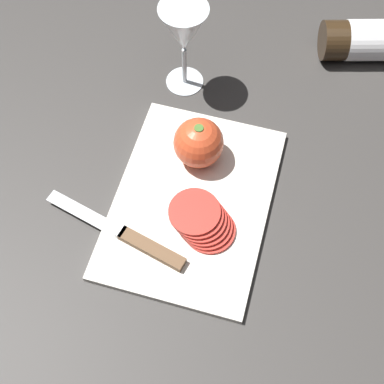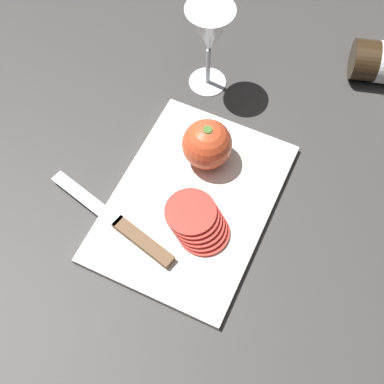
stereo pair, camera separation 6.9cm
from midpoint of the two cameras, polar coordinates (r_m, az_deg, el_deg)
name	(u,v)px [view 1 (the left image)]	position (r m, az deg, el deg)	size (l,w,h in m)	color
ground_plane	(167,231)	(0.90, -4.95, -4.30)	(3.00, 3.00, 0.00)	#383533
cutting_board	(192,202)	(0.91, -2.18, -1.25)	(0.36, 0.26, 0.01)	silver
wine_bottle	(383,40)	(1.14, 18.02, 15.04)	(0.15, 0.34, 0.08)	#332314
wine_glass	(184,33)	(0.97, -3.01, 16.48)	(0.09, 0.09, 0.18)	silver
whole_tomato	(199,143)	(0.91, -1.47, 5.12)	(0.09, 0.09, 0.09)	#DB4C28
knife	(140,242)	(0.87, -7.89, -5.51)	(0.09, 0.26, 0.01)	silver
tomato_slice_stack_near	(202,221)	(0.87, -1.19, -3.28)	(0.10, 0.11, 0.04)	red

